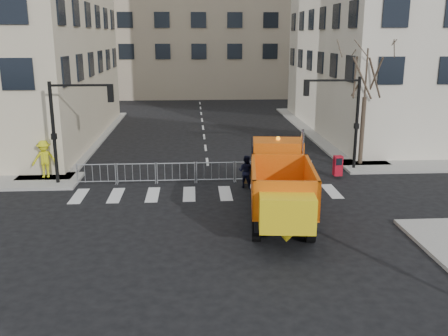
{
  "coord_description": "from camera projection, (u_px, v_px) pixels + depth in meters",
  "views": [
    {
      "loc": [
        -0.86,
        -18.16,
        7.6
      ],
      "look_at": [
        0.45,
        2.5,
        2.11
      ],
      "focal_mm": 40.0,
      "sensor_mm": 36.0,
      "label": 1
    }
  ],
  "objects": [
    {
      "name": "street_tree",
      "position": [
        364.0,
        104.0,
        29.25
      ],
      "size": [
        3.0,
        3.0,
        7.5
      ],
      "primitive_type": null,
      "color": "#382B21",
      "rests_on": "ground"
    },
    {
      "name": "plow_truck",
      "position": [
        280.0,
        183.0,
        20.89
      ],
      "size": [
        3.65,
        9.69,
        3.68
      ],
      "rotation": [
        0.0,
        0.0,
        1.46
      ],
      "color": "black",
      "rests_on": "ground"
    },
    {
      "name": "crowd_barriers",
      "position": [
        196.0,
        172.0,
        26.66
      ],
      "size": [
        12.6,
        0.6,
        1.1
      ],
      "primitive_type": null,
      "color": "#9EA0A5",
      "rests_on": "ground"
    },
    {
      "name": "traffic_light_left",
      "position": [
        54.0,
        135.0,
        25.57
      ],
      "size": [
        0.18,
        0.18,
        5.4
      ],
      "primitive_type": "cylinder",
      "color": "black",
      "rests_on": "ground"
    },
    {
      "name": "cop_c",
      "position": [
        302.0,
        176.0,
        25.0
      ],
      "size": [
        1.03,
        0.83,
        1.64
      ],
      "primitive_type": "imported",
      "rotation": [
        0.0,
        0.0,
        3.67
      ],
      "color": "black",
      "rests_on": "ground"
    },
    {
      "name": "cop_b",
      "position": [
        246.0,
        171.0,
        25.63
      ],
      "size": [
        1.04,
        0.98,
        1.71
      ],
      "primitive_type": "imported",
      "rotation": [
        0.0,
        0.0,
        2.6
      ],
      "color": "black",
      "rests_on": "ground"
    },
    {
      "name": "sidewalk_back",
      "position": [
        209.0,
        176.0,
        27.7
      ],
      "size": [
        64.0,
        5.0,
        0.15
      ],
      "primitive_type": "cube",
      "color": "gray",
      "rests_on": "ground"
    },
    {
      "name": "building_far",
      "position": [
        197.0,
        2.0,
        66.6
      ],
      "size": [
        30.0,
        18.0,
        24.0
      ],
      "primitive_type": "cube",
      "color": "#BBAB8F",
      "rests_on": "ground"
    },
    {
      "name": "ground",
      "position": [
        217.0,
        236.0,
        19.52
      ],
      "size": [
        120.0,
        120.0,
        0.0
      ],
      "primitive_type": "plane",
      "color": "black",
      "rests_on": "ground"
    },
    {
      "name": "traffic_light_right",
      "position": [
        357.0,
        124.0,
        28.51
      ],
      "size": [
        0.18,
        0.18,
        5.4
      ],
      "primitive_type": "cylinder",
      "color": "black",
      "rests_on": "ground"
    },
    {
      "name": "newspaper_box",
      "position": [
        338.0,
        166.0,
        27.37
      ],
      "size": [
        0.47,
        0.43,
        1.1
      ],
      "primitive_type": "cube",
      "rotation": [
        0.0,
        0.0,
        0.06
      ],
      "color": "#AE0D1E",
      "rests_on": "sidewalk_back"
    },
    {
      "name": "worker",
      "position": [
        44.0,
        159.0,
        26.91
      ],
      "size": [
        1.38,
        0.88,
        2.03
      ],
      "primitive_type": "imported",
      "rotation": [
        0.0,
        0.0,
        0.1
      ],
      "color": "#D0CE18",
      "rests_on": "sidewalk_back"
    },
    {
      "name": "cop_a",
      "position": [
        266.0,
        173.0,
        25.41
      ],
      "size": [
        0.62,
        0.44,
        1.63
      ],
      "primitive_type": "imported",
      "rotation": [
        0.0,
        0.0,
        3.06
      ],
      "color": "black",
      "rests_on": "ground"
    }
  ]
}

